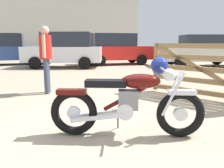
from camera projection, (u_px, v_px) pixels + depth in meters
ground_plane at (105, 130)px, 3.23m from camera, size 80.00×80.00×0.00m
vintage_motorcycle at (131, 100)px, 2.97m from camera, size 2.06×0.73×1.07m
timber_gate at (217, 69)px, 4.74m from camera, size 1.73×2.03×1.60m
bystander at (46, 53)px, 5.42m from camera, size 0.30×0.46×1.66m
blue_hatchback_right at (116, 49)px, 12.90m from camera, size 4.03×2.09×1.78m
silver_sedan_mid at (65, 50)px, 11.29m from camera, size 4.12×2.32×1.78m
white_estate_far at (4, 49)px, 12.69m from camera, size 4.10×2.25×1.78m
dark_sedan_left at (201, 51)px, 11.88m from camera, size 4.40×2.36×1.67m
industrial_building at (61, 20)px, 35.08m from camera, size 23.88×10.98×9.57m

